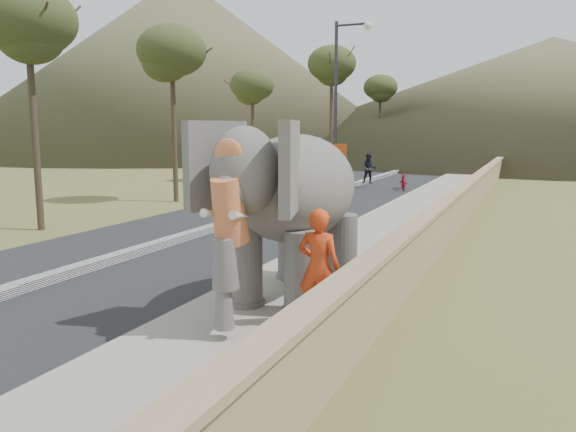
# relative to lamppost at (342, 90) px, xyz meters

# --- Properties ---
(ground) EXTENTS (160.00, 160.00, 0.00)m
(ground) POSITION_rel_lamppost_xyz_m (4.69, -18.79, -4.87)
(ground) COLOR olive
(ground) RESTS_ON ground
(road) EXTENTS (7.00, 120.00, 0.03)m
(road) POSITION_rel_lamppost_xyz_m (-0.31, -8.79, -4.86)
(road) COLOR black
(road) RESTS_ON ground
(median) EXTENTS (0.35, 120.00, 0.22)m
(median) POSITION_rel_lamppost_xyz_m (-0.31, -8.79, -4.76)
(median) COLOR black
(median) RESTS_ON ground
(walkway) EXTENTS (3.00, 120.00, 0.15)m
(walkway) POSITION_rel_lamppost_xyz_m (4.69, -8.79, -4.80)
(walkway) COLOR #9E9687
(walkway) RESTS_ON ground
(parapet) EXTENTS (0.30, 120.00, 1.10)m
(parapet) POSITION_rel_lamppost_xyz_m (6.34, -8.79, -4.32)
(parapet) COLOR tan
(parapet) RESTS_ON ground
(lamppost) EXTENTS (1.76, 0.36, 8.00)m
(lamppost) POSITION_rel_lamppost_xyz_m (0.00, 0.00, 0.00)
(lamppost) COLOR #313136
(lamppost) RESTS_ON ground
(signboard) EXTENTS (0.60, 0.08, 2.40)m
(signboard) POSITION_rel_lamppost_xyz_m (0.19, -0.71, -3.23)
(signboard) COLOR #2D2D33
(signboard) RESTS_ON ground
(hill_left) EXTENTS (60.00, 60.00, 22.00)m
(hill_left) POSITION_rel_lamppost_xyz_m (-33.31, 36.21, 6.13)
(hill_left) COLOR brown
(hill_left) RESTS_ON ground
(hill_far) EXTENTS (80.00, 80.00, 14.00)m
(hill_far) POSITION_rel_lamppost_xyz_m (9.69, 51.21, 2.13)
(hill_far) COLOR brown
(hill_far) RESTS_ON ground
(elephant_and_man) EXTENTS (2.38, 4.22, 3.01)m
(elephant_and_man) POSITION_rel_lamppost_xyz_m (4.71, -16.61, -3.23)
(elephant_and_man) COLOR slate
(elephant_and_man) RESTS_ON ground
(motorcyclist) EXTENTS (2.83, 1.98, 1.83)m
(motorcyclist) POSITION_rel_lamppost_xyz_m (1.76, 2.78, -4.18)
(motorcyclist) COLOR maroon
(motorcyclist) RESTS_ON ground
(trees) EXTENTS (41.18, 43.04, 9.37)m
(trees) POSITION_rel_lamppost_xyz_m (3.97, 9.23, -0.90)
(trees) COLOR #473828
(trees) RESTS_ON ground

